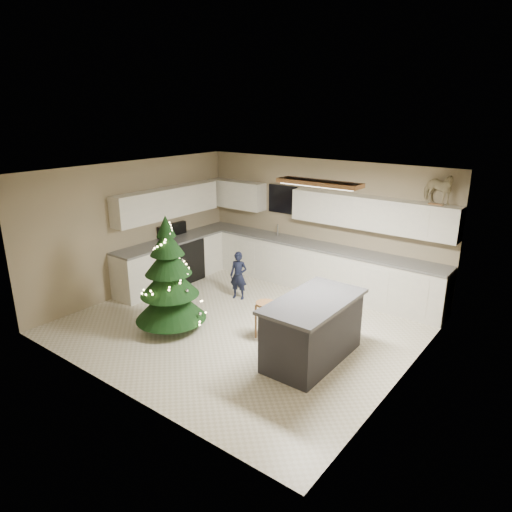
% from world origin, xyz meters
% --- Properties ---
extents(ground_plane, '(5.50, 5.50, 0.00)m').
position_xyz_m(ground_plane, '(0.00, 0.00, 0.00)').
color(ground_plane, beige).
extents(room_shell, '(5.52, 5.02, 2.61)m').
position_xyz_m(room_shell, '(0.02, 0.00, 1.75)').
color(room_shell, tan).
rests_on(room_shell, ground_plane).
extents(cabinetry, '(5.50, 3.20, 2.00)m').
position_xyz_m(cabinetry, '(-0.91, 1.65, 0.76)').
color(cabinetry, white).
rests_on(cabinetry, ground_plane).
extents(island, '(0.90, 1.70, 0.95)m').
position_xyz_m(island, '(1.51, -0.26, 0.48)').
color(island, black).
rests_on(island, ground_plane).
extents(bar_stool, '(0.32, 0.32, 0.61)m').
position_xyz_m(bar_stool, '(0.57, -0.14, 0.46)').
color(bar_stool, '#8F5F39').
rests_on(bar_stool, ground_plane).
extents(christmas_tree, '(1.22, 1.18, 1.95)m').
position_xyz_m(christmas_tree, '(-0.90, -0.82, 0.80)').
color(christmas_tree, '#3F2816').
rests_on(christmas_tree, ground_plane).
extents(toddler, '(0.40, 0.32, 0.94)m').
position_xyz_m(toddler, '(-0.80, 0.84, 0.47)').
color(toddler, black).
rests_on(toddler, ground_plane).
extents(rocking_horse, '(0.66, 0.46, 0.53)m').
position_xyz_m(rocking_horse, '(2.30, 2.32, 2.28)').
color(rocking_horse, '#8F5F39').
rests_on(rocking_horse, cabinetry).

